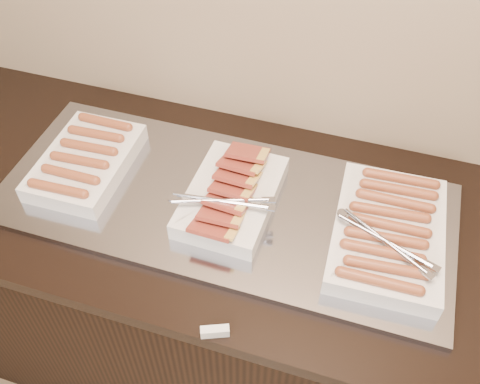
{
  "coord_description": "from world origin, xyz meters",
  "views": [
    {
      "loc": [
        0.3,
        1.25,
        1.98
      ],
      "look_at": [
        0.02,
        2.13,
        0.97
      ],
      "focal_mm": 40.0,
      "sensor_mm": 36.0,
      "label": 1
    }
  ],
  "objects_px": {
    "dish_center": "(231,196)",
    "dish_right": "(388,233)",
    "counter": "(235,297)",
    "dish_left": "(86,161)",
    "warming_tray": "(223,203)"
  },
  "relations": [
    {
      "from": "dish_left",
      "to": "dish_center",
      "type": "height_order",
      "value": "dish_center"
    },
    {
      "from": "counter",
      "to": "warming_tray",
      "type": "bearing_deg",
      "value": 180.0
    },
    {
      "from": "dish_center",
      "to": "dish_right",
      "type": "relative_size",
      "value": 0.87
    },
    {
      "from": "warming_tray",
      "to": "dish_right",
      "type": "bearing_deg",
      "value": -0.45
    },
    {
      "from": "dish_center",
      "to": "dish_right",
      "type": "distance_m",
      "value": 0.4
    },
    {
      "from": "warming_tray",
      "to": "dish_right",
      "type": "relative_size",
      "value": 2.98
    },
    {
      "from": "counter",
      "to": "warming_tray",
      "type": "relative_size",
      "value": 1.72
    },
    {
      "from": "dish_center",
      "to": "dish_right",
      "type": "height_order",
      "value": "dish_center"
    },
    {
      "from": "warming_tray",
      "to": "dish_center",
      "type": "height_order",
      "value": "dish_center"
    },
    {
      "from": "counter",
      "to": "dish_center",
      "type": "bearing_deg",
      "value": -139.85
    },
    {
      "from": "dish_left",
      "to": "dish_center",
      "type": "relative_size",
      "value": 0.96
    },
    {
      "from": "counter",
      "to": "dish_left",
      "type": "height_order",
      "value": "dish_left"
    },
    {
      "from": "dish_left",
      "to": "warming_tray",
      "type": "bearing_deg",
      "value": -0.89
    },
    {
      "from": "warming_tray",
      "to": "counter",
      "type": "bearing_deg",
      "value": 0.0
    },
    {
      "from": "counter",
      "to": "dish_left",
      "type": "relative_size",
      "value": 6.14
    }
  ]
}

